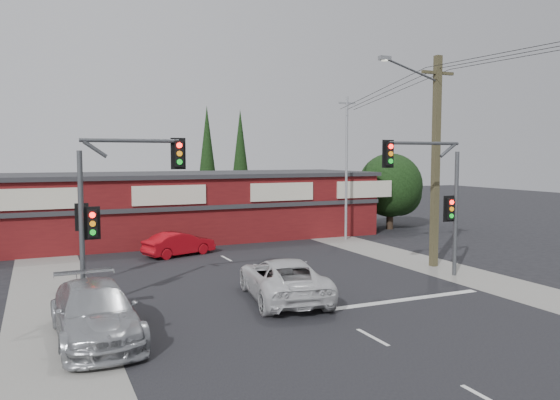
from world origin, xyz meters
name	(u,v)px	position (x,y,z in m)	size (l,w,h in m)	color
ground	(304,300)	(0.00, 0.00, 0.00)	(120.00, 120.00, 0.00)	black
road_strip	(254,274)	(0.00, 5.00, 0.01)	(14.00, 70.00, 0.01)	black
verge_left	(51,293)	(-8.50, 5.00, 0.01)	(3.00, 70.00, 0.02)	gray
verge_right	(408,259)	(8.50, 5.00, 0.01)	(3.00, 70.00, 0.02)	gray
stop_line	(406,299)	(3.50, -1.50, 0.01)	(6.50, 0.35, 0.01)	silver
white_suv	(283,279)	(-0.62, 0.44, 0.77)	(2.55, 5.53, 1.54)	silver
silver_suv	(95,312)	(-7.43, -1.37, 0.80)	(2.24, 5.51, 1.60)	#ACAFB2
red_sedan	(179,244)	(-2.02, 10.80, 0.64)	(1.35, 3.87, 1.27)	#AC0A13
lane_dashes	(213,251)	(0.00, 11.19, 0.01)	(0.12, 59.97, 0.01)	silver
shop_building	(171,205)	(-0.99, 16.99, 2.13)	(27.30, 8.40, 4.22)	#521012
tree_cluster	(389,189)	(14.69, 15.44, 2.90)	(5.90, 5.10, 5.50)	#2D2116
conifer_near	(207,154)	(3.50, 24.00, 5.48)	(1.80, 1.80, 9.25)	#2D2116
conifer_far	(240,154)	(7.00, 26.00, 5.48)	(1.80, 1.80, 9.25)	#2D2116
traffic_mast_left	(113,196)	(-6.43, 2.00, 3.93)	(3.77, 0.27, 5.97)	#47494C
traffic_mast_right	(436,188)	(6.86, 1.00, 3.95)	(3.96, 0.27, 5.97)	#47494C
pedestal_signal	(82,227)	(-7.20, 6.01, 2.41)	(0.55, 0.27, 3.38)	#47494C
utility_pole	(434,154)	(8.36, 2.99, 5.40)	(4.38, 0.59, 10.00)	#4A4429
steel_pole	(346,166)	(9.00, 12.00, 4.70)	(1.20, 0.16, 9.00)	gray
power_lines	(534,57)	(8.47, -2.47, 9.04)	(2.01, 29.00, 1.22)	black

